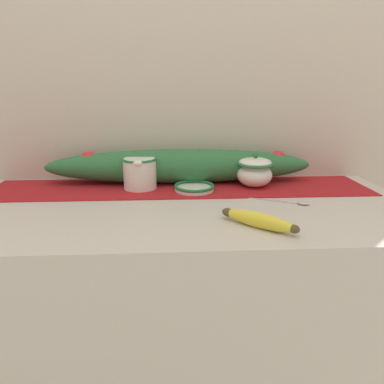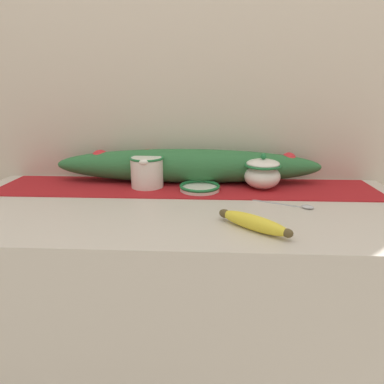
{
  "view_description": "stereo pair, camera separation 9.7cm",
  "coord_description": "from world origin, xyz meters",
  "px_view_note": "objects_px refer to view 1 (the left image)",
  "views": [
    {
      "loc": [
        -0.02,
        -0.97,
        1.25
      ],
      "look_at": [
        0.03,
        -0.04,
        0.97
      ],
      "focal_mm": 32.0,
      "sensor_mm": 36.0,
      "label": 1
    },
    {
      "loc": [
        0.08,
        -0.97,
        1.25
      ],
      "look_at": [
        0.03,
        -0.04,
        0.97
      ],
      "focal_mm": 32.0,
      "sensor_mm": 36.0,
      "label": 2
    }
  ],
  "objects_px": {
    "cream_pitcher": "(140,172)",
    "sugar_bowl": "(255,171)",
    "banana": "(258,220)",
    "small_dish": "(194,187)",
    "spoon": "(298,203)"
  },
  "relations": [
    {
      "from": "cream_pitcher",
      "to": "sugar_bowl",
      "type": "height_order",
      "value": "sugar_bowl"
    },
    {
      "from": "banana",
      "to": "small_dish",
      "type": "bearing_deg",
      "value": 113.64
    },
    {
      "from": "sugar_bowl",
      "to": "banana",
      "type": "relative_size",
      "value": 0.7
    },
    {
      "from": "sugar_bowl",
      "to": "banana",
      "type": "height_order",
      "value": "sugar_bowl"
    },
    {
      "from": "sugar_bowl",
      "to": "spoon",
      "type": "height_order",
      "value": "sugar_bowl"
    },
    {
      "from": "spoon",
      "to": "sugar_bowl",
      "type": "bearing_deg",
      "value": 140.14
    },
    {
      "from": "spoon",
      "to": "small_dish",
      "type": "bearing_deg",
      "value": 178.0
    },
    {
      "from": "sugar_bowl",
      "to": "banana",
      "type": "bearing_deg",
      "value": -101.3
    },
    {
      "from": "small_dish",
      "to": "banana",
      "type": "bearing_deg",
      "value": -66.36
    },
    {
      "from": "small_dish",
      "to": "banana",
      "type": "height_order",
      "value": "banana"
    },
    {
      "from": "cream_pitcher",
      "to": "banana",
      "type": "relative_size",
      "value": 0.78
    },
    {
      "from": "cream_pitcher",
      "to": "spoon",
      "type": "relative_size",
      "value": 0.79
    },
    {
      "from": "sugar_bowl",
      "to": "cream_pitcher",
      "type": "bearing_deg",
      "value": 179.85
    },
    {
      "from": "sugar_bowl",
      "to": "small_dish",
      "type": "bearing_deg",
      "value": -170.05
    },
    {
      "from": "banana",
      "to": "sugar_bowl",
      "type": "bearing_deg",
      "value": 78.7
    }
  ]
}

